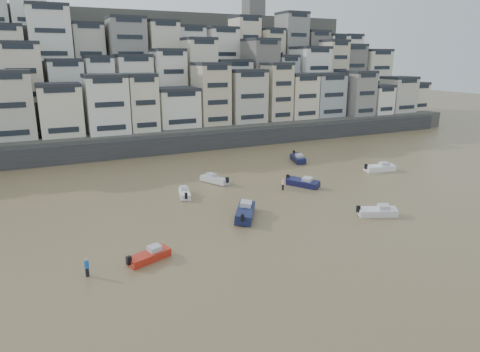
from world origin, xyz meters
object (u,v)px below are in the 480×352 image
boat_c (245,210)px  boat_b (378,211)px  boat_e (303,182)px  person_blue (87,267)px  boat_f (185,192)px  person_pink (283,184)px  boat_h (215,178)px  boat_j (149,255)px  boat_g (380,167)px  boat_i (298,157)px

boat_c → boat_b: size_ratio=1.30×
boat_e → person_blue: bearing=-94.1°
boat_f → person_pink: (13.92, -3.32, 0.24)m
boat_h → person_blue: 30.77m
person_blue → person_pink: 32.36m
boat_f → boat_h: bearing=-42.1°
boat_e → boat_f: size_ratio=1.20×
boat_c → boat_h: bearing=23.2°
boat_f → boat_b: (18.65, -17.58, 0.07)m
boat_j → person_blue: person_blue is taller
boat_h → person_pink: size_ratio=3.07×
person_pink → boat_g: bearing=5.1°
boat_i → boat_c: (-21.78, -21.50, 0.10)m
boat_g → person_pink: size_ratio=3.31×
boat_f → person_pink: person_pink is taller
boat_j → person_pink: size_ratio=2.67×
boat_e → person_blue: person_blue is taller
boat_j → person_pink: person_pink is taller
boat_i → boat_c: 30.61m
boat_h → boat_b: (12.27, -21.95, -0.03)m
boat_g → person_pink: bearing=-164.4°
boat_c → boat_j: (-13.35, -6.22, -0.28)m
boat_f → boat_j: size_ratio=0.99×
boat_j → boat_g: size_ratio=0.81×
boat_i → person_blue: bearing=-37.2°
boat_i → boat_f: boat_i is taller
boat_c → boat_f: bearing=52.1°
boat_c → person_pink: size_ratio=3.83×
boat_g → boat_c: bearing=-152.3°
boat_h → boat_g: size_ratio=0.93×
person_pink → boat_e: bearing=1.9°
boat_f → boat_j: boat_j is taller
boat_h → boat_c: size_ratio=0.80×
boat_f → boat_g: (34.33, -1.50, 0.16)m
boat_h → person_pink: 10.77m
boat_j → boat_e: bearing=7.2°
boat_e → boat_i: 16.06m
boat_b → boat_j: (-28.05, 0.46, -0.06)m
boat_j → boat_g: bearing=-0.5°
boat_b → person_pink: 15.03m
boat_h → boat_g: bearing=-127.0°
boat_i → boat_j: 44.76m
boat_i → boat_f: size_ratio=1.29×
boat_e → boat_h: (-11.13, 7.57, -0.02)m
boat_b → boat_g: size_ratio=0.89×
person_blue → person_pink: (29.00, 14.36, 0.00)m
boat_e → boat_i: size_ratio=0.93×
boat_j → boat_b: bearing=-21.1°
boat_e → boat_g: (16.83, 1.70, 0.04)m
boat_b → person_blue: 33.73m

